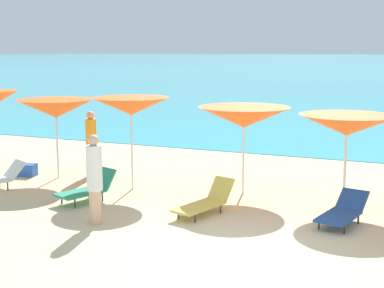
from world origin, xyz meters
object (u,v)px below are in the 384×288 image
at_px(umbrella_3, 244,117).
at_px(lounge_chair_3, 206,201).
at_px(lounge_chair_2, 343,211).
at_px(beachgoer_1, 94,177).
at_px(umbrella_2, 131,106).
at_px(beachgoer_0, 91,141).
at_px(lounge_chair_0, 88,188).
at_px(umbrella_4, 347,125).
at_px(cooler_box, 27,170).
at_px(umbrella_1, 56,109).

height_order(umbrella_3, lounge_chair_3, umbrella_3).
bearing_deg(lounge_chair_2, beachgoer_1, -144.71).
relative_size(umbrella_2, beachgoer_1, 1.27).
distance_m(beachgoer_0, beachgoer_1, 4.42).
bearing_deg(lounge_chair_0, beachgoer_0, 141.25).
distance_m(umbrella_4, cooler_box, 8.69).
bearing_deg(lounge_chair_3, cooler_box, -177.53).
distance_m(lounge_chair_0, lounge_chair_2, 5.68).
relative_size(umbrella_2, umbrella_3, 0.94).
bearing_deg(beachgoer_1, umbrella_3, 167.65).
relative_size(lounge_chair_3, beachgoer_1, 0.93).
xyz_separation_m(umbrella_3, cooler_box, (-6.10, -0.58, -1.70)).
relative_size(lounge_chair_3, cooler_box, 3.36).
distance_m(lounge_chair_2, beachgoer_0, 7.28).
bearing_deg(lounge_chair_0, lounge_chair_2, 26.00).
xyz_separation_m(umbrella_1, lounge_chair_0, (2.11, -1.72, -1.59)).
height_order(umbrella_2, lounge_chair_2, umbrella_2).
bearing_deg(lounge_chair_0, beachgoer_1, -31.48).
relative_size(lounge_chair_0, beachgoer_1, 0.83).
xyz_separation_m(umbrella_3, lounge_chair_0, (-3.05, -2.12, -1.56)).
xyz_separation_m(umbrella_1, beachgoer_0, (0.71, 0.58, -0.93)).
bearing_deg(lounge_chair_2, cooler_box, -174.12).
xyz_separation_m(umbrella_2, umbrella_4, (5.10, 0.50, -0.26)).
xyz_separation_m(lounge_chair_0, lounge_chair_3, (2.85, 0.16, -0.04)).
bearing_deg(beachgoer_0, cooler_box, 42.58).
distance_m(umbrella_2, beachgoer_1, 3.07).
distance_m(lounge_chair_3, beachgoer_1, 2.43).
bearing_deg(beachgoer_1, lounge_chair_0, -124.09).
height_order(umbrella_3, umbrella_4, umbrella_3).
bearing_deg(lounge_chair_3, umbrella_4, 49.46).
bearing_deg(beachgoer_0, umbrella_4, -165.36).
relative_size(umbrella_4, beachgoer_0, 1.26).
xyz_separation_m(umbrella_2, beachgoer_0, (-1.78, 0.88, -1.12)).
xyz_separation_m(umbrella_2, lounge_chair_3, (2.48, -1.25, -1.82)).
relative_size(umbrella_1, cooler_box, 4.30).
height_order(lounge_chair_0, cooler_box, lounge_chair_0).
xyz_separation_m(lounge_chair_3, beachgoer_1, (-1.77, -1.51, 0.70)).
height_order(umbrella_1, umbrella_4, umbrella_1).
relative_size(umbrella_2, beachgoer_0, 1.28).
height_order(umbrella_3, beachgoer_1, umbrella_3).
height_order(umbrella_2, beachgoer_1, umbrella_2).
height_order(umbrella_3, lounge_chair_0, umbrella_3).
relative_size(beachgoer_1, cooler_box, 3.63).
distance_m(umbrella_4, lounge_chair_0, 5.99).
relative_size(lounge_chair_2, beachgoer_1, 0.92).
relative_size(umbrella_2, umbrella_4, 1.02).
height_order(umbrella_1, umbrella_3, umbrella_1).
bearing_deg(umbrella_1, lounge_chair_0, -39.11).
relative_size(umbrella_3, umbrella_4, 1.09).
height_order(lounge_chair_3, cooler_box, lounge_chair_3).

